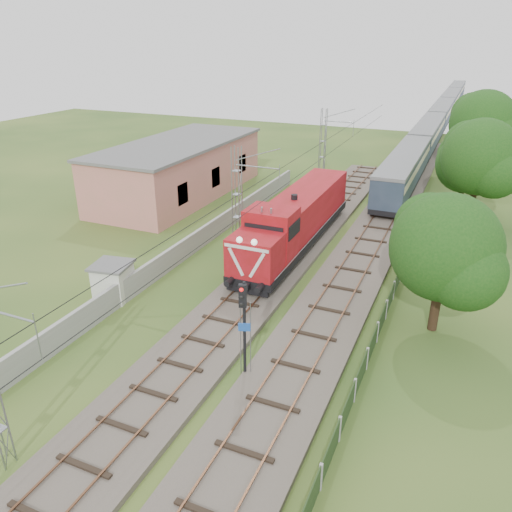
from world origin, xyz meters
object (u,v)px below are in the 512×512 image
at_px(locomotive, 296,219).
at_px(coach_rake, 441,113).
at_px(signal_post, 244,314).
at_px(relay_hut, 113,281).

relative_size(locomotive, coach_rake, 0.17).
xyz_separation_m(coach_rake, signal_post, (-2.02, -76.37, 1.01)).
height_order(locomotive, coach_rake, locomotive).
relative_size(coach_rake, signal_post, 21.47).
bearing_deg(signal_post, locomotive, 100.92).
relative_size(signal_post, relay_hut, 1.95).
xyz_separation_m(signal_post, relay_hut, (-10.38, 3.87, -2.25)).
distance_m(signal_post, relay_hut, 11.30).
relative_size(locomotive, signal_post, 3.57).
xyz_separation_m(locomotive, coach_rake, (5.00, 60.95, 0.09)).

